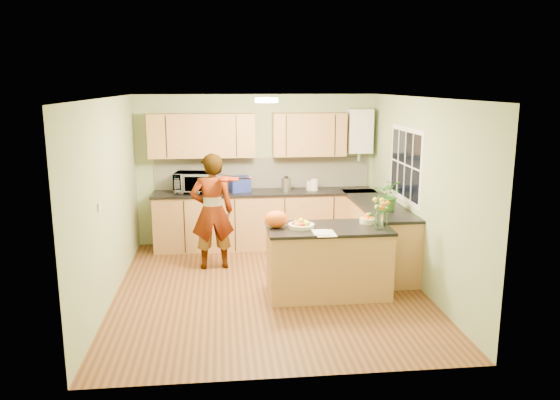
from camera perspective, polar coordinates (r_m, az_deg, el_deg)
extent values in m
plane|color=#543118|center=(7.34, -1.12, -9.26)|extent=(4.50, 4.50, 0.00)
cube|color=white|center=(6.84, -1.21, 10.65)|extent=(4.00, 4.50, 0.02)
cube|color=#9BAE7C|center=(9.19, -2.41, 3.17)|extent=(4.00, 0.02, 2.50)
cube|color=#9BAE7C|center=(4.82, 1.21, -5.07)|extent=(4.00, 0.02, 2.50)
cube|color=#9BAE7C|center=(7.10, -17.46, -0.03)|extent=(0.02, 4.50, 2.50)
cube|color=#9BAE7C|center=(7.43, 14.39, 0.67)|extent=(0.02, 4.50, 2.50)
cube|color=#B08246|center=(9.07, -1.60, -2.11)|extent=(3.60, 0.60, 0.90)
cube|color=black|center=(8.95, -1.61, 0.79)|extent=(3.64, 0.62, 0.04)
cube|color=#B08246|center=(8.30, 10.12, -3.63)|extent=(0.60, 2.20, 0.90)
cube|color=black|center=(8.19, 10.17, -0.47)|extent=(0.62, 2.24, 0.04)
cube|color=silver|center=(9.19, -1.77, 2.86)|extent=(3.60, 0.02, 0.52)
cube|color=#B08246|center=(8.94, -8.17, 6.68)|extent=(1.70, 0.34, 0.70)
cube|color=#B08246|center=(9.05, 3.05, 6.85)|extent=(1.20, 0.34, 0.70)
cube|color=white|center=(9.23, 8.30, 7.16)|extent=(0.40, 0.30, 0.72)
cylinder|color=#B7B7BC|center=(9.27, 8.23, 4.69)|extent=(0.06, 0.06, 0.20)
cube|color=white|center=(7.93, 12.96, 3.65)|extent=(0.01, 1.30, 1.05)
cube|color=black|center=(7.93, 12.93, 3.65)|extent=(0.01, 1.18, 0.92)
cube|color=white|center=(6.51, -18.35, -0.70)|extent=(0.02, 0.09, 0.09)
cylinder|color=#FFEABF|center=(7.14, -1.42, 10.38)|extent=(0.30, 0.30, 0.06)
cylinder|color=white|center=(7.14, -1.42, 10.62)|extent=(0.10, 0.10, 0.02)
cube|color=#B08246|center=(7.06, 5.02, -6.49)|extent=(1.52, 0.76, 0.86)
cube|color=black|center=(6.93, 5.08, -2.98)|extent=(1.56, 0.80, 0.04)
cylinder|color=beige|center=(6.86, 2.22, -2.72)|extent=(0.33, 0.33, 0.05)
cylinder|color=beige|center=(7.19, 9.17, -2.14)|extent=(0.21, 0.21, 0.06)
cylinder|color=silver|center=(6.88, 10.31, -2.23)|extent=(0.10, 0.10, 0.20)
ellipsoid|color=#E55A12|center=(6.85, -0.40, -2.01)|extent=(0.31, 0.27, 0.22)
cube|color=silver|center=(6.63, 4.74, -3.47)|extent=(0.24, 0.32, 0.01)
imported|color=#D7A783|center=(7.97, -7.09, -1.20)|extent=(0.66, 0.46, 1.71)
imported|color=white|center=(8.92, -8.96, 1.83)|extent=(0.66, 0.51, 0.33)
cube|color=navy|center=(8.93, -4.21, 1.68)|extent=(0.36, 0.30, 0.25)
cylinder|color=#B7B7BC|center=(8.94, 0.65, 1.62)|extent=(0.16, 0.16, 0.22)
sphere|color=black|center=(8.92, 0.65, 2.54)|extent=(0.08, 0.08, 0.08)
cylinder|color=beige|center=(9.03, 3.10, 1.51)|extent=(0.11, 0.11, 0.15)
cylinder|color=white|center=(9.03, 3.62, 1.60)|extent=(0.15, 0.15, 0.19)
imported|color=#387627|center=(7.69, 11.30, 0.53)|extent=(0.50, 0.48, 0.44)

